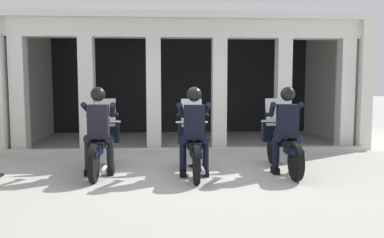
{
  "coord_description": "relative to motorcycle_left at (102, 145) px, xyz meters",
  "views": [
    {
      "loc": [
        -0.47,
        -6.94,
        1.63
      ],
      "look_at": [
        0.0,
        0.31,
        0.97
      ],
      "focal_mm": 35.8,
      "sensor_mm": 36.0,
      "label": 1
    }
  ],
  "objects": [
    {
      "name": "motorcycle_right",
      "position": [
        3.38,
        -0.1,
        0.0
      ],
      "size": [
        0.62,
        2.04,
        1.35
      ],
      "rotation": [
        0.0,
        0.0,
        0.09
      ],
      "color": "black",
      "rests_on": "ground"
    },
    {
      "name": "station_building",
      "position": [
        1.7,
        4.34,
        1.57
      ],
      "size": [
        9.16,
        4.21,
        3.35
      ],
      "color": "black",
      "rests_on": "ground"
    },
    {
      "name": "kerb_strip",
      "position": [
        1.7,
        1.8,
        -0.44
      ],
      "size": [
        8.66,
        0.24,
        0.12
      ],
      "primitive_type": "cube",
      "color": "#B7B5AD",
      "rests_on": "ground"
    },
    {
      "name": "ground_plane",
      "position": [
        1.69,
        2.79,
        -0.5
      ],
      "size": [
        80.0,
        80.0,
        0.0
      ],
      "primitive_type": "plane",
      "color": "#A8A59E"
    },
    {
      "name": "police_officer_center",
      "position": [
        1.69,
        -0.48,
        0.44
      ],
      "size": [
        0.63,
        0.61,
        1.58
      ],
      "rotation": [
        0.0,
        0.0,
        0.02
      ],
      "color": "black",
      "rests_on": "ground"
    },
    {
      "name": "motorcycle_left",
      "position": [
        0.0,
        0.0,
        0.0
      ],
      "size": [
        0.62,
        2.04,
        1.35
      ],
      "rotation": [
        0.0,
        0.0,
        0.07
      ],
      "color": "black",
      "rests_on": "ground"
    },
    {
      "name": "police_officer_right",
      "position": [
        3.38,
        -0.38,
        0.44
      ],
      "size": [
        0.63,
        0.61,
        1.58
      ],
      "rotation": [
        0.0,
        0.0,
        0.09
      ],
      "color": "black",
      "rests_on": "ground"
    },
    {
      "name": "police_officer_left",
      "position": [
        -0.0,
        -0.28,
        0.44
      ],
      "size": [
        0.63,
        0.61,
        1.58
      ],
      "rotation": [
        0.0,
        0.0,
        0.07
      ],
      "color": "black",
      "rests_on": "ground"
    },
    {
      "name": "motorcycle_center",
      "position": [
        1.69,
        -0.2,
        0.0
      ],
      "size": [
        0.62,
        2.04,
        1.35
      ],
      "rotation": [
        0.0,
        0.0,
        0.02
      ],
      "color": "black",
      "rests_on": "ground"
    }
  ]
}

